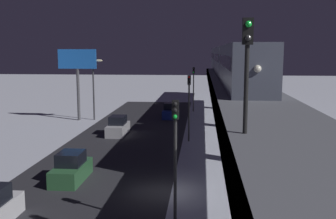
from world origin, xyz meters
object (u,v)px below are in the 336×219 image
(subway_train, at_px, (228,60))
(sedan_blue, at_px, (170,111))
(traffic_light_far, at_px, (194,83))
(traffic_light_mid, at_px, (189,98))
(commercial_billboard, at_px, (77,66))
(rail_signal, at_px, (247,56))
(traffic_light_near, at_px, (175,146))
(sedan_green, at_px, (71,169))
(sedan_silver, at_px, (118,127))

(subway_train, height_order, sedan_blue, subway_train)
(subway_train, distance_m, traffic_light_far, 7.88)
(traffic_light_mid, xyz_separation_m, commercial_billboard, (14.28, -10.70, 2.63))
(commercial_billboard, bearing_deg, sedan_blue, -165.46)
(rail_signal, bearing_deg, traffic_light_near, -57.60)
(commercial_billboard, bearing_deg, sedan_green, 106.41)
(rail_signal, relative_size, commercial_billboard, 0.45)
(traffic_light_near, xyz_separation_m, traffic_light_mid, (0.00, -19.13, 0.00))
(sedan_silver, bearing_deg, rail_signal, 111.52)
(traffic_light_far, bearing_deg, sedan_green, 76.59)
(sedan_blue, relative_size, traffic_light_near, 0.67)
(sedan_silver, distance_m, traffic_light_near, 23.18)
(rail_signal, distance_m, sedan_blue, 38.35)
(rail_signal, bearing_deg, sedan_green, -47.42)
(rail_signal, xyz_separation_m, sedan_blue, (5.66, -37.13, -7.72))
(sedan_silver, xyz_separation_m, traffic_light_far, (-7.50, -16.61, 3.40))
(subway_train, distance_m, sedan_blue, 9.97)
(sedan_blue, height_order, traffic_light_mid, traffic_light_mid)
(sedan_silver, bearing_deg, traffic_light_mid, 161.37)
(sedan_silver, bearing_deg, sedan_blue, -112.46)
(traffic_light_near, distance_m, traffic_light_far, 38.27)
(traffic_light_near, relative_size, traffic_light_mid, 1.00)
(subway_train, distance_m, sedan_silver, 17.58)
(traffic_light_mid, distance_m, commercial_billboard, 18.04)
(subway_train, xyz_separation_m, rail_signal, (1.66, 37.02, 0.95))
(sedan_silver, relative_size, traffic_light_near, 0.66)
(sedan_blue, distance_m, commercial_billboard, 13.21)
(subway_train, height_order, rail_signal, rail_signal)
(sedan_green, bearing_deg, sedan_blue, -100.04)
(sedan_silver, bearing_deg, commercial_billboard, -50.33)
(subway_train, height_order, traffic_light_near, subway_train)
(rail_signal, distance_m, sedan_silver, 29.00)
(subway_train, height_order, sedan_green, subway_train)
(traffic_light_near, bearing_deg, traffic_light_mid, -90.00)
(rail_signal, height_order, sedan_green, rail_signal)
(sedan_green, bearing_deg, commercial_billboard, -73.59)
(traffic_light_mid, bearing_deg, subway_train, -108.06)
(sedan_blue, relative_size, commercial_billboard, 0.48)
(subway_train, distance_m, traffic_light_mid, 14.64)
(sedan_silver, distance_m, commercial_billboard, 12.21)
(rail_signal, xyz_separation_m, sedan_green, (10.26, -11.16, -7.72))
(sedan_green, height_order, traffic_light_mid, traffic_light_mid)
(sedan_blue, bearing_deg, traffic_light_mid, -78.01)
(sedan_silver, height_order, traffic_light_far, traffic_light_far)
(sedan_blue, bearing_deg, traffic_light_far, 62.12)
(rail_signal, bearing_deg, sedan_silver, -68.48)
(traffic_light_mid, bearing_deg, sedan_silver, -18.63)
(sedan_silver, height_order, traffic_light_mid, traffic_light_mid)
(subway_train, height_order, commercial_billboard, subway_train)
(traffic_light_mid, xyz_separation_m, traffic_light_far, (0.00, -19.13, 0.00))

